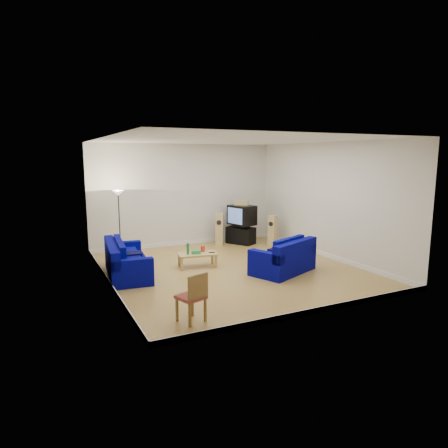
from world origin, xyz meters
name	(u,v)px	position (x,y,z in m)	size (l,w,h in m)	color
room	(231,209)	(0.00, 0.00, 1.54)	(6.01, 6.51, 3.21)	brown
sofa_three_seat	(125,263)	(-2.51, 0.63, 0.30)	(1.11, 2.18, 0.81)	#030352
sofa_loveseat	(285,260)	(1.06, -0.81, 0.31)	(1.87, 1.47, 0.82)	#030352
coffee_table	(197,255)	(-0.67, 0.58, 0.30)	(1.05, 0.65, 0.36)	tan
bottle	(188,249)	(-0.92, 0.60, 0.50)	(0.07, 0.07, 0.29)	#197233
tissue_box	(196,252)	(-0.72, 0.56, 0.40)	(0.22, 0.12, 0.09)	green
red_canister	(203,249)	(-0.47, 0.69, 0.43)	(0.11, 0.11, 0.15)	red
remote	(212,252)	(-0.31, 0.49, 0.37)	(0.15, 0.05, 0.02)	black
tv_stand	(241,235)	(1.66, 2.57, 0.27)	(0.88, 0.49, 0.54)	black
av_receiver	(242,226)	(1.69, 2.52, 0.59)	(0.40, 0.33, 0.09)	black
television	(242,215)	(1.67, 2.53, 0.95)	(0.79, 0.94, 0.63)	black
centre_speaker	(242,203)	(1.69, 2.59, 1.34)	(0.45, 0.18, 0.16)	tan
speaker_left	(219,229)	(0.95, 2.70, 0.51)	(0.36, 0.38, 1.02)	tan
speaker_right	(273,230)	(2.45, 1.90, 0.49)	(0.36, 0.35, 0.97)	tan
floor_lamp	(119,202)	(-2.24, 2.46, 1.56)	(0.32, 0.32, 1.89)	black
dining_chair	(193,295)	(-2.05, -2.63, 0.49)	(0.53, 0.53, 0.88)	brown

